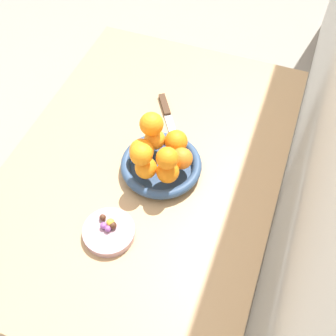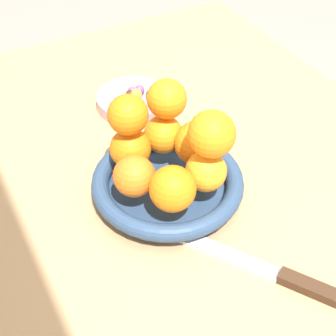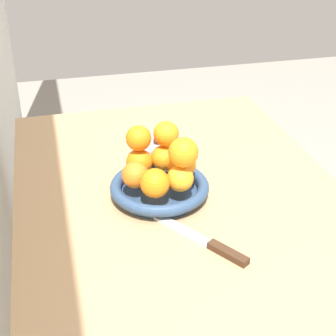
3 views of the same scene
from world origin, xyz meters
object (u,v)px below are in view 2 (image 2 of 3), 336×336
object	(u,v)px
orange_2	(206,171)
candy_ball_3	(135,95)
candy_ball_0	(131,95)
fruit_bowl	(168,184)
orange_8	(167,99)
orange_6	(212,134)
orange_4	(163,134)
candy_ball_1	(139,90)
orange_7	(128,115)
orange_1	(173,189)
candy_ball_4	(134,91)
orange_0	(134,176)
candy_ball_2	(151,94)
knife	(267,270)
candy_dish	(133,100)
orange_3	(198,143)
orange_5	(130,149)
dining_table	(200,226)

from	to	relation	value
orange_2	candy_ball_3	world-z (taller)	orange_2
orange_2	candy_ball_0	world-z (taller)	orange_2
fruit_bowl	orange_8	xyz separation A→B (m)	(0.06, -0.03, 0.11)
candy_ball_0	orange_6	bearing A→B (deg)	179.50
orange_4	candy_ball_1	distance (m)	0.19
candy_ball_0	orange_4	bearing A→B (deg)	172.24
fruit_bowl	orange_7	bearing A→B (deg)	36.34
orange_1	candy_ball_4	bearing A→B (deg)	-15.33
fruit_bowl	orange_0	xyz separation A→B (m)	(-0.01, 0.06, 0.05)
orange_1	candy_ball_3	world-z (taller)	orange_1
orange_7	candy_ball_2	bearing A→B (deg)	-35.44
candy_ball_0	candy_ball_2	xyz separation A→B (m)	(-0.01, -0.03, -0.00)
knife	orange_7	bearing A→B (deg)	19.03
candy_ball_3	fruit_bowl	bearing A→B (deg)	166.90
candy_ball_0	knife	world-z (taller)	candy_ball_0
orange_0	candy_ball_2	bearing A→B (deg)	-31.82
candy_ball_2	knife	world-z (taller)	candy_ball_2
fruit_bowl	candy_dish	bearing A→B (deg)	-13.11
orange_3	orange_8	world-z (taller)	orange_8
orange_8	orange_5	bearing A→B (deg)	100.10
orange_6	candy_ball_2	world-z (taller)	orange_6
fruit_bowl	candy_ball_4	bearing A→B (deg)	-13.63
orange_3	candy_ball_1	size ratio (longest dim) A/B	3.74
orange_1	candy_ball_0	xyz separation A→B (m)	(0.28, -0.07, -0.04)
orange_8	orange_1	bearing A→B (deg)	155.27
knife	candy_ball_1	bearing A→B (deg)	-2.76
orange_8	candy_ball_0	bearing A→B (deg)	-5.13
candy_dish	candy_ball_4	size ratio (longest dim) A/B	8.11
orange_2	orange_5	world-z (taller)	orange_5
orange_8	candy_dish	bearing A→B (deg)	-7.87
orange_1	orange_4	size ratio (longest dim) A/B	1.09
dining_table	candy_dish	world-z (taller)	candy_dish
orange_0	candy_ball_0	xyz separation A→B (m)	(0.23, -0.10, -0.04)
orange_5	candy_ball_0	world-z (taller)	orange_5
orange_6	orange_5	bearing A→B (deg)	41.13
dining_table	orange_6	xyz separation A→B (m)	(-0.03, 0.01, 0.22)
candy_ball_2	candy_ball_3	distance (m)	0.03
orange_3	fruit_bowl	bearing A→B (deg)	97.94
orange_2	knife	bearing A→B (deg)	-175.96
candy_ball_2	orange_1	bearing A→B (deg)	159.12
candy_dish	orange_5	xyz separation A→B (m)	(-0.19, 0.09, 0.06)
candy_dish	candy_ball_1	world-z (taller)	candy_ball_1
orange_1	candy_ball_1	bearing A→B (deg)	-17.23
orange_4	orange_5	distance (m)	0.06
orange_4	candy_ball_4	size ratio (longest dim) A/B	3.63
orange_4	candy_ball_2	bearing A→B (deg)	-20.03
orange_2	candy_ball_2	world-z (taller)	orange_2
orange_0	candy_ball_0	world-z (taller)	orange_0
orange_2	candy_ball_2	xyz separation A→B (m)	(0.26, -0.04, -0.04)
dining_table	orange_8	world-z (taller)	orange_8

